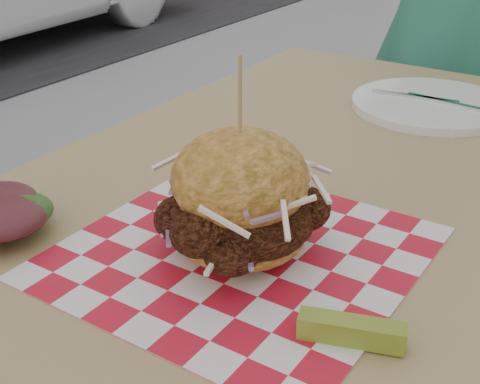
{
  "coord_description": "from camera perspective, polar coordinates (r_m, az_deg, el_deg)",
  "views": [
    {
      "loc": [
        0.36,
        -0.67,
        1.14
      ],
      "look_at": [
        0.02,
        -0.15,
        0.82
      ],
      "focal_mm": 50.0,
      "sensor_mm": 36.0,
      "label": 1
    }
  ],
  "objects": [
    {
      "name": "paper_liner",
      "position": [
        0.73,
        0.0,
        -5.2
      ],
      "size": [
        0.36,
        0.36,
        0.0
      ],
      "primitive_type": "cube",
      "color": "red",
      "rests_on": "patio_table"
    },
    {
      "name": "patio_table",
      "position": [
        0.92,
        8.02,
        -3.88
      ],
      "size": [
        0.8,
        1.2,
        0.75
      ],
      "color": "tan",
      "rests_on": "ground"
    },
    {
      "name": "place_setting",
      "position": [
        1.2,
        16.0,
        7.19
      ],
      "size": [
        0.27,
        0.27,
        0.02
      ],
      "color": "white",
      "rests_on": "patio_table"
    },
    {
      "name": "pickle_spear",
      "position": [
        0.61,
        9.5,
        -11.59
      ],
      "size": [
        0.1,
        0.05,
        0.02
      ],
      "primitive_type": "cube",
      "rotation": [
        0.0,
        0.0,
        0.32
      ],
      "color": "olive",
      "rests_on": "paper_liner"
    },
    {
      "name": "sandwich",
      "position": [
        0.7,
        -0.0,
        -0.92
      ],
      "size": [
        0.19,
        0.19,
        0.22
      ],
      "color": "gold",
      "rests_on": "paper_liner"
    }
  ]
}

